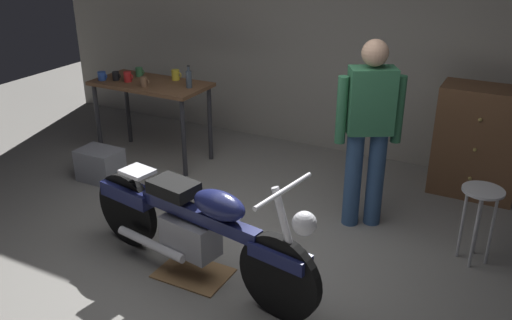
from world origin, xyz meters
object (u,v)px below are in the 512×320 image
at_px(mug_brown_stoneware, 144,82).
at_px(mug_red_diner, 128,77).
at_px(person_standing, 369,127).
at_px(mug_blue_enamel, 102,76).
at_px(wooden_dresser, 478,142).
at_px(bottle, 189,79).
at_px(motorcycle, 196,226).
at_px(mug_yellow_tall, 176,75).
at_px(mug_green_speckled, 139,72).
at_px(shop_stool, 481,206).
at_px(mug_black_matte, 116,76).
at_px(storage_bin, 100,165).

distance_m(mug_brown_stoneware, mug_red_diner, 0.30).
xyz_separation_m(mug_brown_stoneware, mug_red_diner, (-0.29, 0.08, -0.00)).
distance_m(person_standing, mug_blue_enamel, 3.11).
relative_size(wooden_dresser, mug_brown_stoneware, 9.79).
distance_m(mug_brown_stoneware, bottle, 0.49).
xyz_separation_m(motorcycle, bottle, (-1.21, 1.75, 0.55)).
height_order(person_standing, mug_blue_enamel, person_standing).
bearing_deg(mug_yellow_tall, mug_green_speckled, -172.40).
height_order(motorcycle, shop_stool, motorcycle).
bearing_deg(mug_black_matte, bottle, 8.25).
distance_m(storage_bin, mug_green_speckled, 1.19).
height_order(motorcycle, storage_bin, motorcycle).
bearing_deg(storage_bin, shop_stool, 3.53).
xyz_separation_m(mug_blue_enamel, bottle, (1.03, 0.20, 0.05)).
height_order(wooden_dresser, mug_yellow_tall, wooden_dresser).
bearing_deg(person_standing, mug_red_diner, -34.95).
bearing_deg(shop_stool, mug_green_speckled, 170.10).
xyz_separation_m(mug_black_matte, bottle, (0.89, 0.13, 0.05)).
bearing_deg(motorcycle, shop_stool, 43.22).
distance_m(shop_stool, mug_black_matte, 3.99).
relative_size(storage_bin, mug_green_speckled, 3.80).
distance_m(motorcycle, mug_red_diner, 2.59).
bearing_deg(bottle, mug_black_matte, -171.75).
bearing_deg(mug_green_speckled, storage_bin, -82.69).
bearing_deg(mug_blue_enamel, mug_yellow_tall, 28.05).
height_order(shop_stool, mug_red_diner, mug_red_diner).
xyz_separation_m(person_standing, mug_yellow_tall, (-2.38, 0.56, 0.03)).
height_order(person_standing, storage_bin, person_standing).
height_order(storage_bin, mug_red_diner, mug_red_diner).
bearing_deg(person_standing, mug_green_speckled, -39.68).
bearing_deg(mug_brown_stoneware, mug_black_matte, 171.18).
relative_size(person_standing, mug_yellow_tall, 13.31).
height_order(storage_bin, mug_green_speckled, mug_green_speckled).
relative_size(person_standing, mug_green_speckled, 14.42).
bearing_deg(mug_green_speckled, bottle, -9.48).
distance_m(wooden_dresser, bottle, 3.00).
xyz_separation_m(shop_stool, storage_bin, (-3.71, -0.23, -0.33)).
height_order(mug_black_matte, bottle, bottle).
height_order(motorcycle, mug_black_matte, same).
relative_size(storage_bin, mug_brown_stoneware, 3.92).
relative_size(wooden_dresser, mug_red_diner, 9.11).
relative_size(mug_black_matte, mug_brown_stoneware, 0.96).
xyz_separation_m(mug_green_speckled, mug_yellow_tall, (0.46, 0.06, 0.01)).
bearing_deg(mug_blue_enamel, wooden_dresser, 13.37).
height_order(motorcycle, mug_green_speckled, mug_green_speckled).
height_order(person_standing, mug_red_diner, person_standing).
bearing_deg(storage_bin, mug_blue_enamel, 123.51).
bearing_deg(mug_green_speckled, person_standing, -9.98).
relative_size(mug_blue_enamel, mug_green_speckled, 1.05).
bearing_deg(motorcycle, storage_bin, 161.98).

